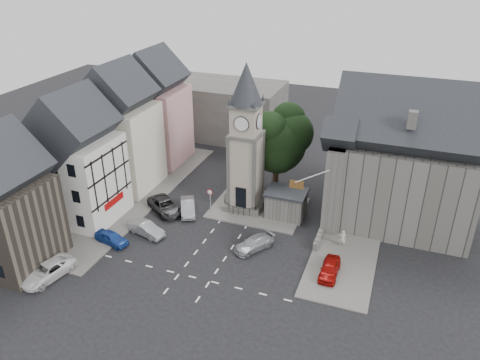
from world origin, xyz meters
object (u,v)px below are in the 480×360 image
at_px(stone_shelter, 286,204).
at_px(car_west_blue, 112,238).
at_px(pedestrian, 342,239).
at_px(car_east_red, 330,269).
at_px(clock_tower, 246,139).

bearing_deg(stone_shelter, car_west_blue, -143.33).
distance_m(car_west_blue, pedestrian, 22.67).
relative_size(stone_shelter, car_west_blue, 1.16).
bearing_deg(car_east_red, clock_tower, 141.65).
distance_m(car_east_red, pedestrian, 4.84).
xyz_separation_m(clock_tower, stone_shelter, (4.80, -0.49, -6.57)).
height_order(clock_tower, car_west_blue, clock_tower).
height_order(clock_tower, car_east_red, clock_tower).
relative_size(stone_shelter, car_east_red, 1.10).
bearing_deg(car_west_blue, pedestrian, -58.81).
height_order(car_east_red, pedestrian, pedestrian).
xyz_separation_m(stone_shelter, pedestrian, (6.70, -3.63, -0.63)).
bearing_deg(car_east_red, car_west_blue, -172.87).
xyz_separation_m(clock_tower, car_east_red, (11.18, -8.94, -7.46)).
relative_size(stone_shelter, pedestrian, 2.33).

